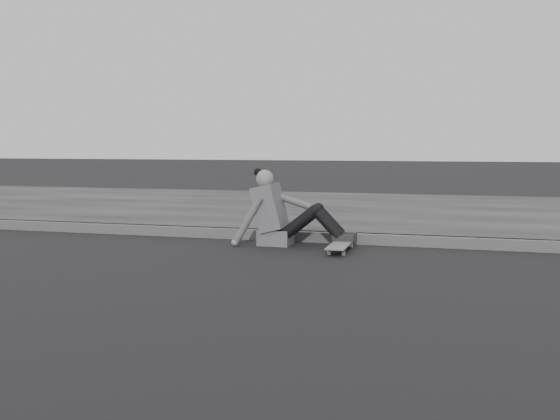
{
  "coord_description": "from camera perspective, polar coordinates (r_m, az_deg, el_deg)",
  "views": [
    {
      "loc": [
        -0.1,
        -4.56,
        1.15
      ],
      "look_at": [
        -1.73,
        1.36,
        0.5
      ],
      "focal_mm": 40.0,
      "sensor_mm": 36.0,
      "label": 1
    }
  ],
  "objects": [
    {
      "name": "seated_woman",
      "position": [
        7.11,
        0.1,
        -0.34
      ],
      "size": [
        1.38,
        0.46,
        0.88
      ],
      "color": "#555558",
      "rests_on": "ground"
    },
    {
      "name": "ground",
      "position": [
        4.7,
        16.33,
        -8.34
      ],
      "size": [
        80.0,
        80.0,
        0.0
      ],
      "primitive_type": "plane",
      "color": "black",
      "rests_on": "ground"
    },
    {
      "name": "sidewalk",
      "position": [
        10.22,
        15.9,
        -0.33
      ],
      "size": [
        24.0,
        6.0,
        0.12
      ],
      "primitive_type": "cube",
      "color": "#323232",
      "rests_on": "ground"
    },
    {
      "name": "skateboard",
      "position": [
        6.75,
        5.57,
        -3.18
      ],
      "size": [
        0.2,
        0.78,
        0.09
      ],
      "color": "#A6A6A1",
      "rests_on": "ground"
    },
    {
      "name": "curb",
      "position": [
        7.22,
        16.06,
        -2.88
      ],
      "size": [
        24.0,
        0.16,
        0.12
      ],
      "primitive_type": "cube",
      "color": "#4D4D4D",
      "rests_on": "ground"
    }
  ]
}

